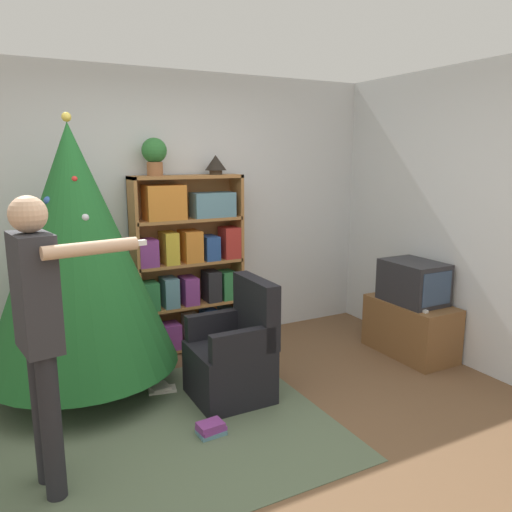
# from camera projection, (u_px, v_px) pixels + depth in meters

# --- Properties ---
(ground_plane) EXTENTS (14.00, 14.00, 0.00)m
(ground_plane) POSITION_uv_depth(u_px,v_px,m) (245.00, 449.00, 3.18)
(ground_plane) COLOR brown
(wall_back) EXTENTS (8.00, 0.10, 2.60)m
(wall_back) POSITION_uv_depth(u_px,v_px,m) (149.00, 214.00, 4.64)
(wall_back) COLOR silver
(wall_back) RESTS_ON ground_plane
(wall_right) EXTENTS (0.10, 8.00, 2.60)m
(wall_right) POSITION_uv_depth(u_px,v_px,m) (507.00, 223.00, 4.01)
(wall_right) COLOR silver
(wall_right) RESTS_ON ground_plane
(area_rug) EXTENTS (2.36, 1.90, 0.01)m
(area_rug) POSITION_uv_depth(u_px,v_px,m) (155.00, 435.00, 3.34)
(area_rug) COLOR #56664C
(area_rug) RESTS_ON ground_plane
(bookshelf) EXTENTS (1.04, 0.27, 1.66)m
(bookshelf) POSITION_uv_depth(u_px,v_px,m) (189.00, 265.00, 4.69)
(bookshelf) COLOR #A8703D
(bookshelf) RESTS_ON ground_plane
(tv_stand) EXTENTS (0.45, 0.84, 0.51)m
(tv_stand) POSITION_uv_depth(u_px,v_px,m) (410.00, 328.00, 4.66)
(tv_stand) COLOR brown
(tv_stand) RESTS_ON ground_plane
(television) EXTENTS (0.41, 0.56, 0.38)m
(television) POSITION_uv_depth(u_px,v_px,m) (413.00, 282.00, 4.57)
(television) COLOR #28282D
(television) RESTS_ON tv_stand
(game_remote) EXTENTS (0.04, 0.12, 0.02)m
(game_remote) POSITION_uv_depth(u_px,v_px,m) (422.00, 310.00, 4.33)
(game_remote) COLOR white
(game_remote) RESTS_ON tv_stand
(christmas_tree) EXTENTS (1.47, 1.47, 2.14)m
(christmas_tree) POSITION_uv_depth(u_px,v_px,m) (76.00, 249.00, 3.76)
(christmas_tree) COLOR #4C3323
(christmas_tree) RESTS_ON ground_plane
(armchair) EXTENTS (0.57, 0.56, 0.92)m
(armchair) POSITION_uv_depth(u_px,v_px,m) (234.00, 357.00, 3.82)
(armchair) COLOR black
(armchair) RESTS_ON ground_plane
(standing_person) EXTENTS (0.68, 0.46, 1.65)m
(standing_person) POSITION_uv_depth(u_px,v_px,m) (40.00, 323.00, 2.62)
(standing_person) COLOR #232328
(standing_person) RESTS_ON ground_plane
(potted_plant) EXTENTS (0.22, 0.22, 0.33)m
(potted_plant) POSITION_uv_depth(u_px,v_px,m) (154.00, 154.00, 4.36)
(potted_plant) COLOR #935B38
(potted_plant) RESTS_ON bookshelf
(table_lamp) EXTENTS (0.20, 0.20, 0.18)m
(table_lamp) POSITION_uv_depth(u_px,v_px,m) (216.00, 164.00, 4.65)
(table_lamp) COLOR #473828
(table_lamp) RESTS_ON bookshelf
(book_pile_near_tree) EXTENTS (0.24, 0.18, 0.05)m
(book_pile_near_tree) POSITION_uv_depth(u_px,v_px,m) (161.00, 388.00, 3.96)
(book_pile_near_tree) COLOR beige
(book_pile_near_tree) RESTS_ON ground_plane
(book_pile_by_chair) EXTENTS (0.19, 0.15, 0.09)m
(book_pile_by_chair) POSITION_uv_depth(u_px,v_px,m) (211.00, 429.00, 3.34)
(book_pile_by_chair) COLOR #5B899E
(book_pile_by_chair) RESTS_ON ground_plane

